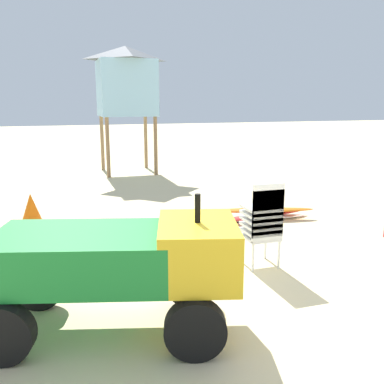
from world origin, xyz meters
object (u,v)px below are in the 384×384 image
at_px(utility_cart, 120,262).
at_px(stacked_plastic_chairs, 264,219).
at_px(traffic_cone_near, 31,207).
at_px(surfboard_pile, 256,215).
at_px(lifeguard_tower, 126,81).

height_order(utility_cart, stacked_plastic_chairs, utility_cart).
bearing_deg(utility_cart, traffic_cone_near, 102.82).
distance_m(surfboard_pile, traffic_cone_near, 4.62).
relative_size(surfboard_pile, lifeguard_tower, 0.60).
bearing_deg(stacked_plastic_chairs, traffic_cone_near, 132.22).
distance_m(stacked_plastic_chairs, lifeguard_tower, 9.46).
height_order(utility_cart, lifeguard_tower, lifeguard_tower).
distance_m(lifeguard_tower, traffic_cone_near, 6.80).
distance_m(utility_cart, stacked_plastic_chairs, 2.53).
xyz_separation_m(stacked_plastic_chairs, traffic_cone_near, (-3.36, 3.70, -0.45)).
xyz_separation_m(surfboard_pile, lifeguard_tower, (-1.46, 6.85, 2.93)).
bearing_deg(surfboard_pile, lifeguard_tower, 102.05).
bearing_deg(lifeguard_tower, stacked_plastic_chairs, -87.43).
distance_m(utility_cart, traffic_cone_near, 4.99).
xyz_separation_m(utility_cart, stacked_plastic_chairs, (2.26, 1.14, -0.04)).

